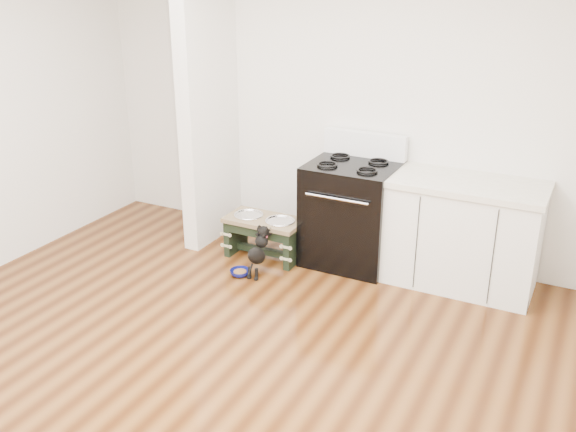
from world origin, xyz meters
name	(u,v)px	position (x,y,z in m)	size (l,w,h in m)	color
ground	(190,382)	(0.00, 0.00, 0.00)	(5.00, 5.00, 0.00)	#3E1E0B
room_shell	(173,141)	(0.00, 0.00, 1.62)	(5.00, 5.00, 5.00)	silver
partition_wall	(208,100)	(-1.18, 2.10, 1.35)	(0.15, 0.80, 2.70)	silver
oven_range	(351,212)	(0.25, 2.16, 0.48)	(0.76, 0.69, 1.14)	black
cabinet_run	(463,234)	(1.23, 2.18, 0.45)	(1.24, 0.64, 0.91)	white
dog_feeder	(264,230)	(-0.48, 1.87, 0.27)	(0.70, 0.37, 0.40)	black
puppy	(259,250)	(-0.36, 1.55, 0.23)	(0.12, 0.36, 0.43)	black
floor_bowl	(240,273)	(-0.49, 1.45, 0.03)	(0.20, 0.20, 0.05)	#0C0F56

